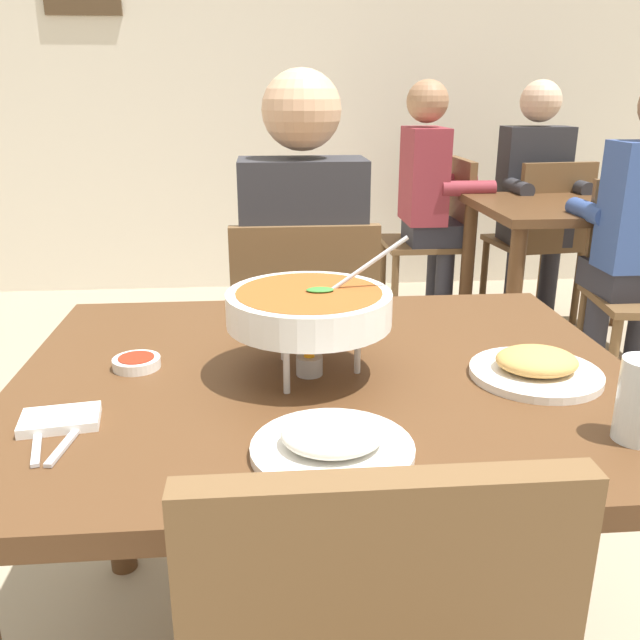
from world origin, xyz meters
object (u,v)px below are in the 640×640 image
Objects in this scene: rice_plate at (332,442)px; appetizer_plate at (536,367)px; curry_bowl at (309,309)px; chair_bg_right at (543,233)px; patron_bg_middle at (430,189)px; chair_diner_main at (304,345)px; dining_table_far at (581,231)px; sauce_dish at (137,362)px; diner_main at (302,268)px; drink_glass at (640,405)px; chair_bg_middle at (440,230)px; patron_bg_right at (535,188)px; dining_table_main at (326,422)px.

rice_plate is 1.00× the size of appetizer_plate.
curry_bowl is at bearing 173.22° from appetizer_plate.
patron_bg_middle reaches higher than chair_bg_right.
curry_bowl reaches higher than chair_diner_main.
patron_bg_middle is (-0.62, 0.54, 0.13)m from dining_table_far.
appetizer_plate reaches higher than sauce_dish.
diner_main reaches higher than appetizer_plate.
drink_glass is 2.84m from chair_bg_middle.
chair_bg_middle is 0.56m from patron_bg_right.
drink_glass is at bearing -98.80° from chair_bg_middle.
chair_bg_middle is at bearing 166.86° from chair_bg_right.
dining_table_far is 0.80m from chair_bg_middle.
chair_diner_main reaches higher than rice_plate.
dining_table_main is 1.16× the size of dining_table_far.
chair_bg_middle is (0.91, 2.50, -0.37)m from curry_bowl.
appetizer_plate is at bearing -99.36° from patron_bg_middle.
chair_diner_main is 0.69× the size of diner_main.
diner_main is at bearing 114.15° from appetizer_plate.
chair_diner_main is 0.69× the size of patron_bg_right.
curry_bowl reaches higher than rice_plate.
curry_bowl is at bearing -92.50° from chair_diner_main.
chair_diner_main is at bearing 87.50° from curry_bowl.
dining_table_main is at bearing -6.87° from sauce_dish.
patron_bg_right reaches higher than drink_glass.
chair_diner_main is 0.24m from diner_main.
sauce_dish is (-0.36, -0.74, 0.01)m from diner_main.
dining_table_main is at bearing -108.05° from patron_bg_middle.
chair_bg_right reaches higher than appetizer_plate.
patron_bg_middle is (0.79, 1.65, 0.00)m from diner_main.
dining_table_main is 1.29× the size of chair_bg_middle.
sauce_dish is (-0.74, 0.11, -0.01)m from appetizer_plate.
patron_bg_middle reaches higher than rice_plate.
curry_bowl is 0.43m from appetizer_plate.
chair_diner_main is 2.14m from chair_bg_right.
drink_glass is at bearing -113.73° from dining_table_far.
drink_glass is (0.44, -1.09, 0.06)m from diner_main.
rice_plate is at bearing -148.78° from appetizer_plate.
chair_diner_main is at bearing -115.28° from patron_bg_middle.
dining_table_main is 0.79m from diner_main.
chair_bg_middle is 0.69× the size of patron_bg_middle.
dining_table_main is 0.24m from curry_bowl.
chair_bg_right reaches higher than sauce_dish.
sauce_dish is 0.88m from drink_glass.
chair_bg_middle is at bearing 72.25° from rice_plate.
curry_bowl is (-0.03, -0.01, 0.24)m from dining_table_main.
drink_glass is (0.44, -0.30, 0.17)m from dining_table_main.
patron_bg_middle reaches higher than chair_bg_middle.
dining_table_main is at bearing 145.61° from drink_glass.
rice_plate is (0.01, -0.29, -0.11)m from curry_bowl.
curry_bowl is at bearing 92.55° from rice_plate.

